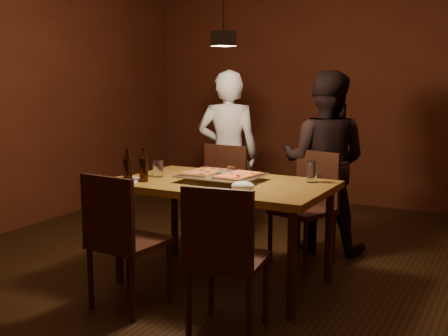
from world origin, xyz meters
The scene contains 19 objects.
room_shell centered at (0.00, 0.00, 1.40)m, with size 6.00×6.00×6.00m.
dining_table centered at (0.00, 0.00, 0.68)m, with size 1.50×0.90×0.75m.
chair_far_left centered at (-0.45, 0.77, 0.54)m, with size 0.43×0.43×0.49m.
chair_far_right centered at (0.38, 0.77, 0.54)m, with size 0.53×0.53×0.49m.
chair_near_left centered at (-0.34, -0.76, 0.54)m, with size 0.45×0.45×0.49m.
chair_near_right centered at (0.41, -0.77, 0.54)m, with size 0.48×0.48×0.49m.
pizza_tray centered at (-0.02, 0.02, 0.77)m, with size 0.55×0.45×0.05m, color silver.
pizza_meat centered at (-0.17, 0.02, 0.81)m, with size 0.22×0.35×0.02m, color maroon.
pizza_cheese centered at (0.12, 0.00, 0.81)m, with size 0.22×0.35×0.02m, color gold.
spatula centered at (-0.01, 0.04, 0.81)m, with size 0.09×0.24×0.04m, color silver, non-canonical shape.
beer_bottle_a centered at (-0.60, -0.33, 0.87)m, with size 0.06×0.06×0.24m.
beer_bottle_b centered at (-0.51, -0.26, 0.87)m, with size 0.06×0.06×0.24m.
water_glass_left centered at (-0.53, -0.05, 0.81)m, with size 0.08×0.08×0.12m, color silver.
water_glass_right centered at (0.56, 0.28, 0.83)m, with size 0.07×0.07×0.15m, color silver.
plate_slice centered at (-0.64, -0.32, 0.76)m, with size 0.23×0.23×0.03m.
napkin centered at (0.27, -0.24, 0.78)m, with size 0.16×0.12×0.07m, color white.
diner_white centered at (-0.55, 1.11, 0.78)m, with size 0.57×0.37×1.55m, color silver.
diner_dark centered at (0.38, 1.12, 0.77)m, with size 0.75×0.58×1.54m, color black.
pendant_lamp centered at (0.00, 0.00, 1.76)m, with size 0.18×0.18×1.10m.
Camera 1 is at (1.86, -3.47, 1.49)m, focal length 45.00 mm.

